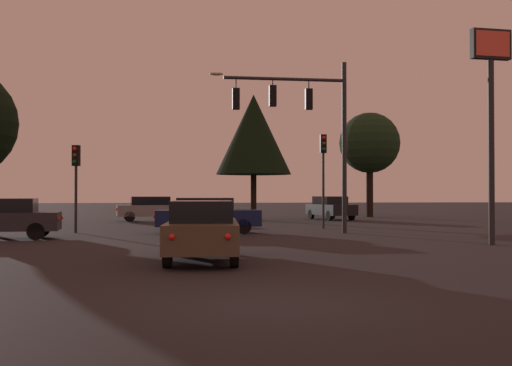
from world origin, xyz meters
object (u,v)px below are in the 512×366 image
object	(u,v)px
traffic_signal_mast_arm	(304,116)
tree_behind_sign	(370,143)
car_parked_lot	(331,207)
store_sign_illuminated	(491,87)
car_crossing_left	(207,215)
traffic_light_corner_left	(323,162)
car_far_lane	(152,208)
tree_center_horizon	(254,135)
car_nearside_lane	(203,229)
traffic_light_corner_right	(76,170)

from	to	relation	value
traffic_signal_mast_arm	tree_behind_sign	size ratio (longest dim) A/B	0.97
car_parked_lot	store_sign_illuminated	bearing A→B (deg)	-88.66
car_crossing_left	store_sign_illuminated	xyz separation A→B (m)	(9.13, -7.22, 4.45)
traffic_light_corner_left	tree_behind_sign	size ratio (longest dim) A/B	0.60
traffic_light_corner_left	car_parked_lot	distance (m)	10.88
traffic_light_corner_left	tree_behind_sign	distance (m)	16.14
car_far_lane	car_parked_lot	world-z (taller)	same
car_crossing_left	car_far_lane	size ratio (longest dim) A/B	1.00
tree_center_horizon	traffic_signal_mast_arm	bearing A→B (deg)	-87.53
car_crossing_left	tree_center_horizon	bearing A→B (deg)	74.72
store_sign_illuminated	car_parked_lot	bearing A→B (deg)	91.34
car_nearside_lane	tree_center_horizon	world-z (taller)	tree_center_horizon
traffic_light_corner_right	car_far_lane	distance (m)	11.84
traffic_signal_mast_arm	car_parked_lot	world-z (taller)	traffic_signal_mast_arm
car_nearside_lane	tree_behind_sign	bearing A→B (deg)	65.31
traffic_light_corner_left	tree_behind_sign	xyz separation A→B (m)	(6.80, 14.48, 2.13)
traffic_light_corner_left	tree_behind_sign	bearing A→B (deg)	64.86
car_crossing_left	tree_behind_sign	bearing A→B (deg)	54.37
tree_behind_sign	tree_center_horizon	world-z (taller)	tree_center_horizon
traffic_light_corner_left	traffic_light_corner_right	size ratio (longest dim) A/B	1.21
car_nearside_lane	car_crossing_left	xyz separation A→B (m)	(0.59, 11.10, -0.00)
traffic_light_corner_right	car_nearside_lane	distance (m)	13.22
traffic_light_corner_right	tree_behind_sign	bearing A→B (deg)	42.34
car_far_lane	tree_center_horizon	bearing A→B (deg)	5.48
tree_center_horizon	car_far_lane	bearing A→B (deg)	-174.52
car_crossing_left	tree_behind_sign	distance (m)	22.12
traffic_signal_mast_arm	car_parked_lot	size ratio (longest dim) A/B	1.61
car_parked_lot	tree_center_horizon	world-z (taller)	tree_center_horizon
traffic_light_corner_left	tree_center_horizon	distance (m)	10.33
traffic_signal_mast_arm	traffic_light_corner_left	size ratio (longest dim) A/B	1.60
tree_behind_sign	tree_center_horizon	xyz separation A→B (m)	(-9.07, -4.66, 0.10)
traffic_light_corner_left	car_far_lane	xyz separation A→B (m)	(-8.65, 9.21, -2.44)
car_parked_lot	car_crossing_left	bearing A→B (deg)	-122.99
tree_behind_sign	car_crossing_left	bearing A→B (deg)	-125.63
car_far_lane	tree_behind_sign	world-z (taller)	tree_behind_sign
traffic_light_corner_right	car_nearside_lane	size ratio (longest dim) A/B	0.81
store_sign_illuminated	traffic_signal_mast_arm	bearing A→B (deg)	127.17
traffic_signal_mast_arm	traffic_light_corner_left	distance (m)	4.45
traffic_light_corner_left	store_sign_illuminated	bearing A→B (deg)	-72.17
traffic_signal_mast_arm	traffic_light_corner_right	size ratio (longest dim) A/B	1.94
car_parked_lot	tree_behind_sign	world-z (taller)	tree_behind_sign
traffic_light_corner_left	car_nearside_lane	bearing A→B (deg)	-114.24
car_crossing_left	store_sign_illuminated	world-z (taller)	store_sign_illuminated
car_far_lane	traffic_light_corner_left	bearing A→B (deg)	-46.79
store_sign_illuminated	traffic_light_corner_left	bearing A→B (deg)	107.83
car_crossing_left	car_parked_lot	xyz separation A→B (m)	(8.65, 13.32, -0.00)
car_parked_lot	car_nearside_lane	bearing A→B (deg)	-110.71
traffic_light_corner_left	tree_center_horizon	world-z (taller)	tree_center_horizon
traffic_light_corner_left	car_nearside_lane	size ratio (longest dim) A/B	0.97
car_parked_lot	tree_center_horizon	distance (m)	6.95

